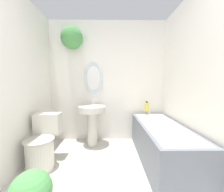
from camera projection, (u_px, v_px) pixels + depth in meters
name	position (u px, v px, depth m)	size (l,w,h in m)	color
wall_back	(102.00, 75.00, 2.76)	(2.41, 0.41, 2.40)	silver
wall_left	(2.00, 81.00, 1.57)	(0.06, 2.51, 2.40)	silver
wall_right	(206.00, 81.00, 1.60)	(0.06, 2.51, 2.40)	silver
toilet	(43.00, 144.00, 1.93)	(0.38, 0.58, 0.72)	beige
pedestal_sink	(92.00, 118.00, 2.54)	(0.50, 0.50, 0.85)	beige
bathtub	(161.00, 142.00, 2.05)	(0.62, 1.55, 0.64)	slate
shampoo_bottle	(147.00, 106.00, 2.68)	(0.08, 0.08, 0.19)	gold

